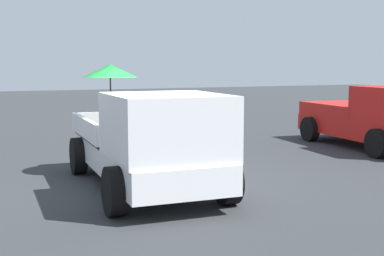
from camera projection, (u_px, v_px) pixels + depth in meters
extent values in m
plane|color=#2D3033|center=(144.00, 187.00, 10.37)|extent=(80.00, 80.00, 0.00)
cylinder|color=black|center=(227.00, 181.00, 9.06)|extent=(0.81, 0.31, 0.80)
cylinder|color=black|center=(115.00, 191.00, 8.35)|extent=(0.81, 0.31, 0.80)
cylinder|color=black|center=(163.00, 150.00, 12.29)|extent=(0.81, 0.31, 0.80)
cylinder|color=black|center=(78.00, 156.00, 11.58)|extent=(0.81, 0.31, 0.80)
cube|color=white|center=(144.00, 158.00, 10.30)|extent=(5.07, 2.01, 0.50)
cube|color=white|center=(166.00, 126.00, 8.91)|extent=(2.18, 1.95, 1.08)
cube|color=#4C606B|center=(187.00, 120.00, 7.96)|extent=(0.13, 1.72, 0.64)
cube|color=black|center=(128.00, 137.00, 11.33)|extent=(2.87, 1.96, 0.06)
cube|color=white|center=(169.00, 124.00, 11.63)|extent=(2.80, 0.22, 0.40)
cube|color=white|center=(85.00, 128.00, 10.97)|extent=(2.80, 0.22, 0.40)
cube|color=white|center=(114.00, 120.00, 12.55)|extent=(0.18, 1.84, 0.40)
ellipsoid|color=#472D19|center=(123.00, 124.00, 11.24)|extent=(0.69, 0.35, 0.52)
sphere|color=#472D19|center=(126.00, 110.00, 10.93)|extent=(0.29, 0.29, 0.28)
cone|color=#472D19|center=(129.00, 103.00, 10.94)|extent=(0.09, 0.09, 0.12)
cone|color=#472D19|center=(122.00, 103.00, 10.88)|extent=(0.09, 0.09, 0.12)
cylinder|color=black|center=(111.00, 105.00, 11.40)|extent=(0.03, 0.03, 1.28)
cone|color=#19722D|center=(110.00, 71.00, 11.31)|extent=(1.22, 1.22, 0.28)
cylinder|color=black|center=(377.00, 143.00, 13.53)|extent=(0.78, 0.32, 0.76)
cylinder|color=black|center=(361.00, 127.00, 17.15)|extent=(0.78, 0.32, 0.76)
cylinder|color=black|center=(310.00, 129.00, 16.53)|extent=(0.78, 0.32, 0.76)
cube|color=red|center=(368.00, 128.00, 15.32)|extent=(4.92, 2.15, 0.50)
cube|color=red|center=(348.00, 110.00, 16.20)|extent=(2.83, 2.00, 0.40)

